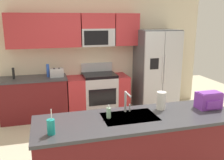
{
  "coord_description": "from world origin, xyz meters",
  "views": [
    {
      "loc": [
        -1.12,
        -3.42,
        2.1
      ],
      "look_at": [
        -0.01,
        0.6,
        1.05
      ],
      "focal_mm": 39.64,
      "sensor_mm": 36.0,
      "label": 1
    }
  ],
  "objects_px": {
    "toaster": "(57,73)",
    "paper_towel_roll": "(161,101)",
    "pepper_mill": "(13,73)",
    "backpack": "(209,100)",
    "bottle_blue": "(48,71)",
    "drink_cup_teal": "(51,127)",
    "refrigerator": "(156,70)",
    "sink_faucet": "(127,100)",
    "range_oven": "(98,94)",
    "soap_dispenser": "(109,113)"
  },
  "relations": [
    {
      "from": "pepper_mill",
      "to": "sink_faucet",
      "type": "height_order",
      "value": "sink_faucet"
    },
    {
      "from": "range_oven",
      "to": "refrigerator",
      "type": "bearing_deg",
      "value": -2.99
    },
    {
      "from": "sink_faucet",
      "to": "drink_cup_teal",
      "type": "distance_m",
      "value": 1.04
    },
    {
      "from": "paper_towel_roll",
      "to": "pepper_mill",
      "type": "bearing_deg",
      "value": 131.73
    },
    {
      "from": "refrigerator",
      "to": "sink_faucet",
      "type": "xyz_separation_m",
      "value": [
        -1.5,
        -2.29,
        0.14
      ]
    },
    {
      "from": "pepper_mill",
      "to": "paper_towel_roll",
      "type": "distance_m",
      "value": 3.16
    },
    {
      "from": "toaster",
      "to": "refrigerator",
      "type": "bearing_deg",
      "value": -0.49
    },
    {
      "from": "sink_faucet",
      "to": "paper_towel_roll",
      "type": "height_order",
      "value": "sink_faucet"
    },
    {
      "from": "toaster",
      "to": "paper_towel_roll",
      "type": "relative_size",
      "value": 1.17
    },
    {
      "from": "sink_faucet",
      "to": "drink_cup_teal",
      "type": "bearing_deg",
      "value": -158.58
    },
    {
      "from": "drink_cup_teal",
      "to": "soap_dispenser",
      "type": "distance_m",
      "value": 0.75
    },
    {
      "from": "sink_faucet",
      "to": "backpack",
      "type": "height_order",
      "value": "sink_faucet"
    },
    {
      "from": "bottle_blue",
      "to": "toaster",
      "type": "bearing_deg",
      "value": -13.68
    },
    {
      "from": "pepper_mill",
      "to": "sink_faucet",
      "type": "bearing_deg",
      "value": -55.58
    },
    {
      "from": "bottle_blue",
      "to": "drink_cup_teal",
      "type": "height_order",
      "value": "drink_cup_teal"
    },
    {
      "from": "pepper_mill",
      "to": "drink_cup_teal",
      "type": "xyz_separation_m",
      "value": [
        0.65,
        -2.74,
        -0.03
      ]
    },
    {
      "from": "range_oven",
      "to": "refrigerator",
      "type": "relative_size",
      "value": 0.74
    },
    {
      "from": "paper_towel_roll",
      "to": "backpack",
      "type": "relative_size",
      "value": 0.75
    },
    {
      "from": "pepper_mill",
      "to": "soap_dispenser",
      "type": "height_order",
      "value": "pepper_mill"
    },
    {
      "from": "drink_cup_teal",
      "to": "soap_dispenser",
      "type": "xyz_separation_m",
      "value": [
        0.7,
        0.27,
        -0.02
      ]
    },
    {
      "from": "paper_towel_roll",
      "to": "toaster",
      "type": "bearing_deg",
      "value": 118.46
    },
    {
      "from": "pepper_mill",
      "to": "backpack",
      "type": "relative_size",
      "value": 0.71
    },
    {
      "from": "range_oven",
      "to": "pepper_mill",
      "type": "distance_m",
      "value": 1.83
    },
    {
      "from": "range_oven",
      "to": "pepper_mill",
      "type": "xyz_separation_m",
      "value": [
        -1.74,
        -0.0,
        0.57
      ]
    },
    {
      "from": "pepper_mill",
      "to": "drink_cup_teal",
      "type": "bearing_deg",
      "value": -76.7
    },
    {
      "from": "sink_faucet",
      "to": "backpack",
      "type": "distance_m",
      "value": 1.14
    },
    {
      "from": "refrigerator",
      "to": "toaster",
      "type": "relative_size",
      "value": 6.61
    },
    {
      "from": "toaster",
      "to": "paper_towel_roll",
      "type": "xyz_separation_m",
      "value": [
        1.25,
        -2.31,
        0.03
      ]
    },
    {
      "from": "soap_dispenser",
      "to": "paper_towel_roll",
      "type": "distance_m",
      "value": 0.77
    },
    {
      "from": "paper_towel_roll",
      "to": "soap_dispenser",
      "type": "bearing_deg",
      "value": -171.94
    },
    {
      "from": "bottle_blue",
      "to": "soap_dispenser",
      "type": "bearing_deg",
      "value": -74.82
    },
    {
      "from": "pepper_mill",
      "to": "bottle_blue",
      "type": "distance_m",
      "value": 0.68
    },
    {
      "from": "range_oven",
      "to": "soap_dispenser",
      "type": "height_order",
      "value": "range_oven"
    },
    {
      "from": "toaster",
      "to": "range_oven",
      "type": "bearing_deg",
      "value": 3.4
    },
    {
      "from": "range_oven",
      "to": "backpack",
      "type": "relative_size",
      "value": 4.25
    },
    {
      "from": "refrigerator",
      "to": "bottle_blue",
      "type": "xyz_separation_m",
      "value": [
        -2.44,
        0.06,
        0.11
      ]
    },
    {
      "from": "range_oven",
      "to": "backpack",
      "type": "xyz_separation_m",
      "value": [
        1.01,
        -2.5,
        0.57
      ]
    },
    {
      "from": "toaster",
      "to": "drink_cup_teal",
      "type": "xyz_separation_m",
      "value": [
        -0.21,
        -2.69,
        -0.01
      ]
    },
    {
      "from": "sink_faucet",
      "to": "drink_cup_teal",
      "type": "xyz_separation_m",
      "value": [
        -0.97,
        -0.38,
        -0.08
      ]
    },
    {
      "from": "refrigerator",
      "to": "drink_cup_teal",
      "type": "height_order",
      "value": "refrigerator"
    },
    {
      "from": "range_oven",
      "to": "paper_towel_roll",
      "type": "distance_m",
      "value": 2.46
    },
    {
      "from": "toaster",
      "to": "pepper_mill",
      "type": "height_order",
      "value": "pepper_mill"
    },
    {
      "from": "bottle_blue",
      "to": "paper_towel_roll",
      "type": "xyz_separation_m",
      "value": [
        1.43,
        -2.35,
        -0.02
      ]
    },
    {
      "from": "bottle_blue",
      "to": "backpack",
      "type": "height_order",
      "value": "bottle_blue"
    },
    {
      "from": "drink_cup_teal",
      "to": "toaster",
      "type": "bearing_deg",
      "value": 85.62
    },
    {
      "from": "backpack",
      "to": "range_oven",
      "type": "bearing_deg",
      "value": 111.99
    },
    {
      "from": "sink_faucet",
      "to": "paper_towel_roll",
      "type": "bearing_deg",
      "value": -0.45
    },
    {
      "from": "range_oven",
      "to": "toaster",
      "type": "bearing_deg",
      "value": -176.6
    },
    {
      "from": "backpack",
      "to": "sink_faucet",
      "type": "bearing_deg",
      "value": 172.93
    },
    {
      "from": "toaster",
      "to": "soap_dispenser",
      "type": "relative_size",
      "value": 1.65
    }
  ]
}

